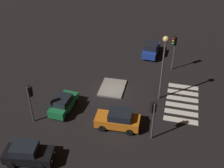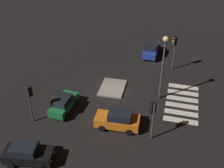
% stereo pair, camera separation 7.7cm
% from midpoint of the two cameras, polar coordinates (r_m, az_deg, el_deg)
% --- Properties ---
extents(ground_plane, '(80.00, 80.00, 0.00)m').
position_cam_midpoint_polar(ground_plane, '(29.88, -0.07, -1.59)').
color(ground_plane, black).
extents(traffic_island, '(3.52, 2.69, 0.18)m').
position_cam_midpoint_polar(traffic_island, '(30.31, 0.03, -0.80)').
color(traffic_island, gray).
rests_on(traffic_island, ground).
extents(car_green, '(3.80, 1.91, 1.62)m').
position_cam_midpoint_polar(car_green, '(27.35, -10.01, -3.97)').
color(car_green, '#196B38').
rests_on(car_green, ground).
extents(car_orange, '(2.06, 4.09, 1.75)m').
position_cam_midpoint_polar(car_orange, '(25.05, 1.17, -7.29)').
color(car_orange, orange).
rests_on(car_orange, ground).
extents(car_blue, '(4.13, 2.08, 1.76)m').
position_cam_midpoint_polar(car_blue, '(36.91, 8.00, 7.06)').
color(car_blue, '#1E389E').
rests_on(car_blue, ground).
extents(car_black, '(2.30, 4.05, 1.69)m').
position_cam_midpoint_polar(car_black, '(23.21, -16.95, -13.47)').
color(car_black, black).
rests_on(car_black, ground).
extents(traffic_light_west, '(0.53, 0.54, 3.87)m').
position_cam_midpoint_polar(traffic_light_west, '(25.43, -16.49, -2.24)').
color(traffic_light_west, '#47474C').
rests_on(traffic_light_west, ground).
extents(traffic_light_south, '(0.53, 0.54, 3.75)m').
position_cam_midpoint_polar(traffic_light_south, '(23.00, 8.30, -5.65)').
color(traffic_light_south, '#47474C').
rests_on(traffic_light_south, ground).
extents(traffic_light_east, '(0.53, 0.54, 4.30)m').
position_cam_midpoint_polar(traffic_light_east, '(32.97, 12.55, 7.79)').
color(traffic_light_east, '#47474C').
rests_on(traffic_light_east, ground).
extents(street_lamp, '(0.56, 0.56, 6.96)m').
position_cam_midpoint_polar(street_lamp, '(26.80, 10.47, 5.41)').
color(street_lamp, '#47474C').
rests_on(street_lamp, ground).
extents(crosswalk_near, '(6.45, 3.20, 0.02)m').
position_cam_midpoint_polar(crosswalk_near, '(29.27, 14.08, -3.63)').
color(crosswalk_near, silver).
rests_on(crosswalk_near, ground).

